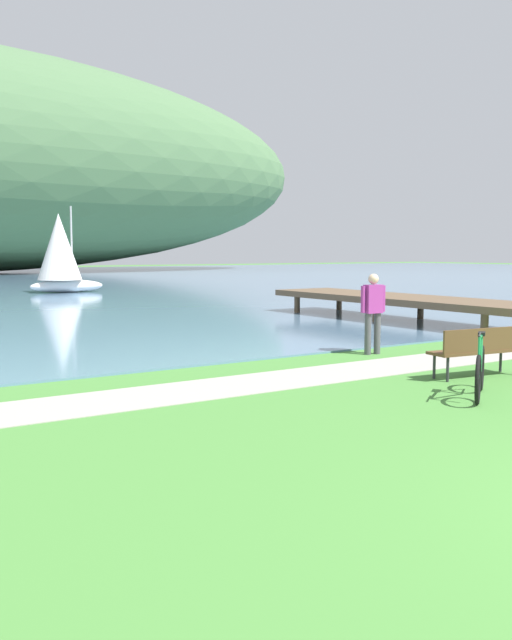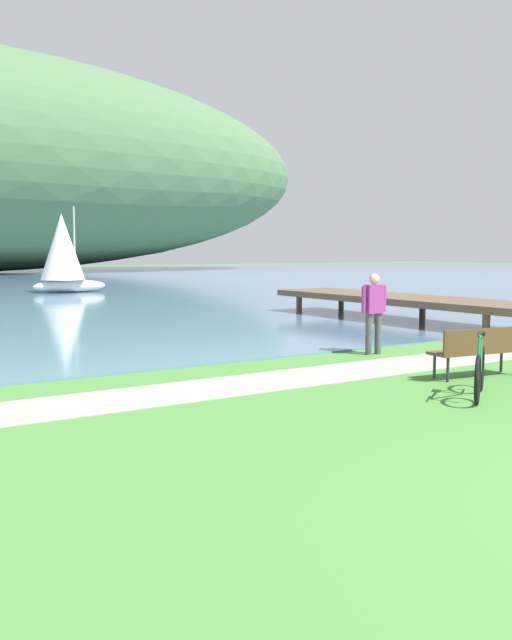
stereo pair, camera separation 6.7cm
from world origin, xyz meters
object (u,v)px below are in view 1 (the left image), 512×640
Objects in this scene: park_bench_near_camera at (479,348)px; person_at_shoreline at (373,308)px; bicycle_leaning_near_bench at (480,371)px; sailboat_nearest_to_shore at (60,252)px.

person_at_shoreline is at bearing 83.94° from park_bench_near_camera.
park_bench_near_camera is at bearing -96.06° from person_at_shoreline.
sailboat_nearest_to_shore is (2.71, 28.77, 1.74)m from bicycle_leaning_near_bench.
person_at_shoreline is (1.64, 4.11, 0.58)m from bicycle_leaning_near_bench.
person_at_shoreline reaches higher than bicycle_leaning_near_bench.
sailboat_nearest_to_shore is at bearing 84.62° from bicycle_leaning_near_bench.
sailboat_nearest_to_shore is at bearing 87.52° from person_at_shoreline.
person_at_shoreline is at bearing 68.23° from bicycle_leaning_near_bench.
sailboat_nearest_to_shore is (1.07, 24.66, 1.16)m from person_at_shoreline.
person_at_shoreline is 24.71m from sailboat_nearest_to_shore.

